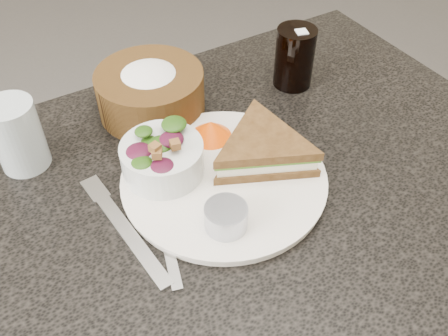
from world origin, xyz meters
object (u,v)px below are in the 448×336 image
(dinner_plate, at_px, (224,179))
(sandwich, at_px, (263,149))
(water_glass, at_px, (17,135))
(cola_glass, at_px, (295,54))
(dressing_ramekin, at_px, (226,217))
(dining_table, at_px, (227,315))
(salad_bowl, at_px, (162,154))
(bread_basket, at_px, (150,86))

(dinner_plate, bearing_deg, sandwich, -0.94)
(dinner_plate, bearing_deg, water_glass, 141.38)
(water_glass, bearing_deg, cola_glass, -4.43)
(dinner_plate, distance_m, dressing_ramekin, 0.10)
(dining_table, distance_m, salad_bowl, 0.43)
(water_glass, bearing_deg, dining_table, -40.75)
(dinner_plate, xyz_separation_m, sandwich, (0.07, -0.00, 0.03))
(dining_table, bearing_deg, sandwich, 10.86)
(salad_bowl, bearing_deg, sandwich, -21.87)
(dining_table, distance_m, sandwich, 0.42)
(dining_table, relative_size, sandwich, 5.47)
(bread_basket, relative_size, water_glass, 1.63)
(dining_table, xyz_separation_m, dinner_plate, (0.00, 0.01, 0.38))
(dining_table, bearing_deg, water_glass, 139.25)
(dinner_plate, xyz_separation_m, water_glass, (-0.24, 0.19, 0.05))
(dining_table, xyz_separation_m, bread_basket, (-0.02, 0.23, 0.43))
(dinner_plate, bearing_deg, salad_bowl, 142.81)
(dining_table, distance_m, dressing_ramekin, 0.41)
(bread_basket, xyz_separation_m, water_glass, (-0.22, -0.02, 0.00))
(water_glass, bearing_deg, dressing_ramekin, -54.44)
(sandwich, distance_m, cola_glass, 0.23)
(dressing_ramekin, distance_m, bread_basket, 0.30)
(dinner_plate, relative_size, water_glass, 2.70)
(dining_table, height_order, dressing_ramekin, dressing_ramekin)
(bread_basket, height_order, cola_glass, cola_glass)
(dinner_plate, height_order, sandwich, sandwich)
(dining_table, relative_size, dressing_ramekin, 17.08)
(dining_table, distance_m, water_glass, 0.54)
(sandwich, distance_m, bread_basket, 0.23)
(dining_table, distance_m, dinner_plate, 0.38)
(sandwich, bearing_deg, cola_glass, 66.59)
(sandwich, xyz_separation_m, bread_basket, (-0.08, 0.22, 0.01))
(dining_table, height_order, salad_bowl, salad_bowl)
(cola_glass, bearing_deg, water_glass, 175.57)
(salad_bowl, relative_size, water_glass, 1.09)
(dinner_plate, xyz_separation_m, dressing_ramekin, (-0.05, -0.08, 0.02))
(dining_table, bearing_deg, dressing_ramekin, -123.30)
(sandwich, xyz_separation_m, cola_glass, (0.17, 0.16, 0.02))
(salad_bowl, height_order, water_glass, water_glass)
(salad_bowl, relative_size, dressing_ramekin, 2.08)
(salad_bowl, bearing_deg, bread_basket, 71.16)
(salad_bowl, xyz_separation_m, dressing_ramekin, (0.03, -0.14, -0.02))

